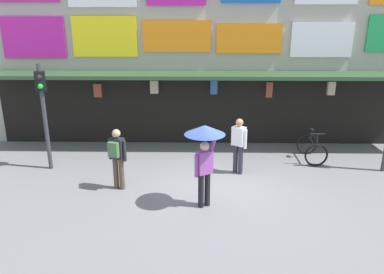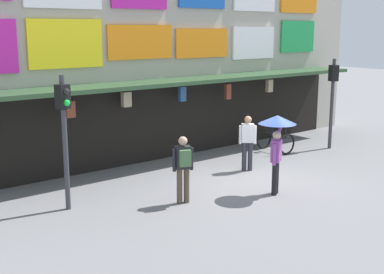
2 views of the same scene
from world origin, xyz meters
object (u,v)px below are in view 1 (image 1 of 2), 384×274
object	(u,v)px
bicycle_parked	(312,148)
pedestrian_with_umbrella	(205,143)
traffic_light_near	(43,100)
pedestrian_in_white	(117,155)
pedestrian_in_red	(239,143)

from	to	relation	value
bicycle_parked	pedestrian_with_umbrella	distance (m)	4.92
traffic_light_near	pedestrian_with_umbrella	distance (m)	5.26
bicycle_parked	pedestrian_in_white	size ratio (longest dim) A/B	0.70
pedestrian_in_white	traffic_light_near	bearing A→B (deg)	150.02
pedestrian_in_red	traffic_light_near	bearing A→B (deg)	177.58
bicycle_parked	pedestrian_in_white	distance (m)	6.27
traffic_light_near	pedestrian_with_umbrella	xyz separation A→B (m)	(4.70, -2.31, -0.50)
pedestrian_with_umbrella	pedestrian_in_white	size ratio (longest dim) A/B	1.24
pedestrian_with_umbrella	pedestrian_in_red	size ratio (longest dim) A/B	1.24
bicycle_parked	pedestrian_with_umbrella	xyz separation A→B (m)	(-3.52, -3.19, 1.25)
pedestrian_in_red	bicycle_parked	bearing A→B (deg)	24.23
bicycle_parked	pedestrian_in_red	distance (m)	2.79
traffic_light_near	bicycle_parked	xyz separation A→B (m)	(8.22, 0.88, -1.75)
traffic_light_near	pedestrian_in_red	size ratio (longest dim) A/B	1.90
traffic_light_near	bicycle_parked	distance (m)	8.45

